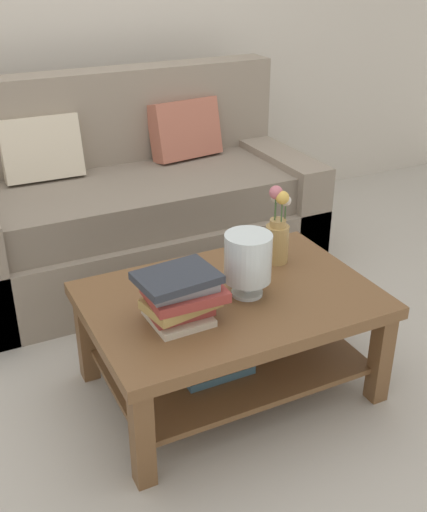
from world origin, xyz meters
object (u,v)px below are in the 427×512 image
at_px(glass_hurricane_vase, 248,259).
at_px(flower_pitcher, 278,232).
at_px(coffee_table, 229,323).
at_px(book_stack_main, 180,296).
at_px(couch, 133,208).

bearing_deg(glass_hurricane_vase, flower_pitcher, 37.33).
bearing_deg(coffee_table, book_stack_main, -162.37).
relative_size(book_stack_main, glass_hurricane_vase, 1.23).
relative_size(glass_hurricane_vase, flower_pitcher, 0.74).
bearing_deg(flower_pitcher, book_stack_main, -156.41).
relative_size(couch, book_stack_main, 6.13).
bearing_deg(glass_hurricane_vase, couch, 91.54).
height_order(glass_hurricane_vase, flower_pitcher, flower_pitcher).
xyz_separation_m(couch, flower_pitcher, (0.28, -1.03, 0.22)).
bearing_deg(couch, flower_pitcher, -74.77).
bearing_deg(flower_pitcher, coffee_table, -152.25).
height_order(couch, coffee_table, couch).
height_order(couch, flower_pitcher, couch).
xyz_separation_m(couch, book_stack_main, (-0.27, -1.27, 0.18)).
bearing_deg(couch, book_stack_main, -102.06).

